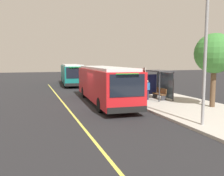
# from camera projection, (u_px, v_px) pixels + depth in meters

# --- Properties ---
(ground_plane) EXTENTS (120.00, 120.00, 0.00)m
(ground_plane) POSITION_uv_depth(u_px,v_px,m) (94.00, 105.00, 18.75)
(ground_plane) COLOR #232326
(sidewalk_curb) EXTENTS (44.00, 6.40, 0.15)m
(sidewalk_curb) POSITION_uv_depth(u_px,v_px,m) (161.00, 100.00, 20.69)
(sidewalk_curb) COLOR #B7B2A8
(sidewalk_curb) RESTS_ON ground_plane
(lane_stripe_center) EXTENTS (36.00, 0.14, 0.01)m
(lane_stripe_center) POSITION_uv_depth(u_px,v_px,m) (66.00, 106.00, 18.04)
(lane_stripe_center) COLOR #E0D64C
(lane_stripe_center) RESTS_ON ground_plane
(transit_bus_main) EXTENTS (11.43, 3.18, 2.95)m
(transit_bus_main) POSITION_uv_depth(u_px,v_px,m) (104.00, 83.00, 19.35)
(transit_bus_main) COLOR red
(transit_bus_main) RESTS_ON ground_plane
(transit_bus_second) EXTENTS (11.22, 3.45, 2.95)m
(transit_bus_second) POSITION_uv_depth(u_px,v_px,m) (72.00, 74.00, 34.42)
(transit_bus_second) COLOR #146B66
(transit_bus_second) RESTS_ON ground_plane
(bus_shelter) EXTENTS (2.90, 1.60, 2.48)m
(bus_shelter) POSITION_uv_depth(u_px,v_px,m) (159.00, 78.00, 20.69)
(bus_shelter) COLOR #333338
(bus_shelter) RESTS_ON sidewalk_curb
(waiting_bench) EXTENTS (1.60, 0.48, 0.95)m
(waiting_bench) POSITION_uv_depth(u_px,v_px,m) (160.00, 94.00, 20.47)
(waiting_bench) COLOR brown
(waiting_bench) RESTS_ON sidewalk_curb
(route_sign_post) EXTENTS (0.44, 0.08, 2.80)m
(route_sign_post) POSITION_uv_depth(u_px,v_px,m) (144.00, 81.00, 17.78)
(route_sign_post) COLOR #333338
(route_sign_post) RESTS_ON sidewalk_curb
(pedestrian_commuter) EXTENTS (0.24, 0.40, 1.69)m
(pedestrian_commuter) POSITION_uv_depth(u_px,v_px,m) (147.00, 89.00, 19.96)
(pedestrian_commuter) COLOR #282D47
(pedestrian_commuter) RESTS_ON sidewalk_curb
(street_tree_near_shelter) EXTENTS (2.80, 2.80, 5.21)m
(street_tree_near_shelter) POSITION_uv_depth(u_px,v_px,m) (215.00, 54.00, 16.64)
(street_tree_near_shelter) COLOR brown
(street_tree_near_shelter) RESTS_ON sidewalk_curb
(utility_pole) EXTENTS (0.16, 0.16, 6.40)m
(utility_pole) POSITION_uv_depth(u_px,v_px,m) (205.00, 62.00, 11.90)
(utility_pole) COLOR gray
(utility_pole) RESTS_ON sidewalk_curb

